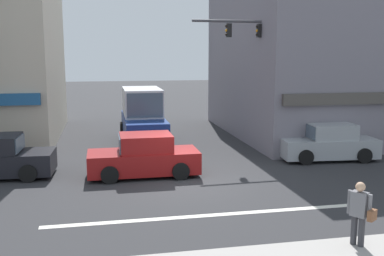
# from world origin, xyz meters

# --- Properties ---
(ground_plane) EXTENTS (120.00, 120.00, 0.00)m
(ground_plane) POSITION_xyz_m (0.00, 0.00, 0.00)
(ground_plane) COLOR #2B2B2D
(lane_marking_stripe) EXTENTS (9.00, 0.24, 0.01)m
(lane_marking_stripe) POSITION_xyz_m (0.00, -3.50, 0.00)
(lane_marking_stripe) COLOR silver
(lane_marking_stripe) RESTS_ON ground
(building_right_corner) EXTENTS (13.06, 12.18, 8.52)m
(building_right_corner) POSITION_xyz_m (10.92, 8.45, 4.26)
(building_right_corner) COLOR slate
(building_right_corner) RESTS_ON ground
(street_tree) EXTENTS (3.45, 3.45, 6.02)m
(street_tree) POSITION_xyz_m (7.98, 6.70, 4.27)
(street_tree) COLOR #4C3823
(street_tree) RESTS_ON ground
(traffic_light_mast) EXTENTS (4.89, 0.30, 6.20)m
(traffic_light_mast) POSITION_xyz_m (5.02, 4.36, 4.18)
(traffic_light_mast) COLOR #47474C
(traffic_light_mast) RESTS_ON ground
(sedan_parked_curbside) EXTENTS (4.10, 1.89, 1.58)m
(sedan_parked_curbside) POSITION_xyz_m (-1.28, 1.10, 0.71)
(sedan_parked_curbside) COLOR maroon
(sedan_parked_curbside) RESTS_ON ground
(box_truck_approaching_near) EXTENTS (2.27, 5.61, 2.75)m
(box_truck_approaching_near) POSITION_xyz_m (-0.70, 7.73, 1.25)
(box_truck_approaching_near) COLOR navy
(box_truck_approaching_near) RESTS_ON ground
(sedan_crossing_rightbound) EXTENTS (4.22, 2.12, 1.58)m
(sedan_crossing_rightbound) POSITION_xyz_m (6.76, 2.14, 0.71)
(sedan_crossing_rightbound) COLOR #999EA3
(sedan_crossing_rightbound) RESTS_ON ground
(pedestrian_foreground_with_bag) EXTENTS (0.49, 0.66, 1.67)m
(pedestrian_foreground_with_bag) POSITION_xyz_m (2.94, -6.48, 0.95)
(pedestrian_foreground_with_bag) COLOR #333338
(pedestrian_foreground_with_bag) RESTS_ON ground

